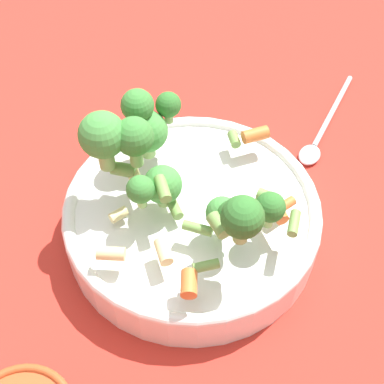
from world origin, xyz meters
name	(u,v)px	position (x,y,z in m)	size (l,w,h in m)	color
ground_plane	(192,232)	(0.00, 0.00, 0.00)	(3.00, 3.00, 0.00)	#B72D23
bowl	(192,217)	(0.00, 0.00, 0.03)	(0.27, 0.27, 0.05)	white
pasta_salad	(165,163)	(0.00, -0.03, 0.11)	(0.23, 0.22, 0.10)	#8CB766
spoon	(320,134)	(-0.20, 0.10, 0.01)	(0.19, 0.04, 0.01)	silver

